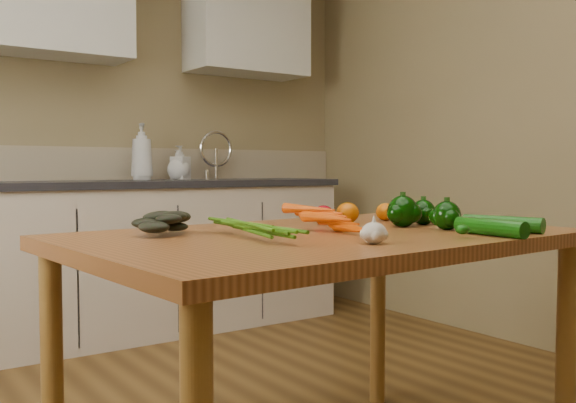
# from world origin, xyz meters

# --- Properties ---
(room) EXTENTS (4.04, 5.04, 2.64)m
(room) POSITION_xyz_m (0.00, 0.17, 1.25)
(room) COLOR brown
(room) RESTS_ON ground
(counter_run) EXTENTS (2.84, 0.64, 1.14)m
(counter_run) POSITION_xyz_m (0.21, 2.19, 0.46)
(counter_run) COLOR beige
(counter_run) RESTS_ON ground
(upper_cabinets) EXTENTS (2.15, 0.35, 0.70)m
(upper_cabinets) POSITION_xyz_m (0.51, 2.32, 1.95)
(upper_cabinets) COLOR silver
(upper_cabinets) RESTS_ON room
(table) EXTENTS (1.51, 1.02, 0.78)m
(table) POSITION_xyz_m (0.11, 0.10, 0.69)
(table) COLOR #98582C
(table) RESTS_ON ground
(soap_bottle_a) EXTENTS (0.15, 0.16, 0.34)m
(soap_bottle_a) POSITION_xyz_m (0.43, 2.27, 1.07)
(soap_bottle_a) COLOR silver
(soap_bottle_a) RESTS_ON counter_run
(soap_bottle_b) EXTENTS (0.13, 0.13, 0.21)m
(soap_bottle_b) POSITION_xyz_m (0.69, 2.29, 1.01)
(soap_bottle_b) COLOR silver
(soap_bottle_b) RESTS_ON counter_run
(soap_bottle_c) EXTENTS (0.20, 0.20, 0.18)m
(soap_bottle_c) POSITION_xyz_m (0.67, 2.29, 0.99)
(soap_bottle_c) COLOR silver
(soap_bottle_c) RESTS_ON counter_run
(carrot_bunch) EXTENTS (0.28, 0.22, 0.07)m
(carrot_bunch) POSITION_xyz_m (0.04, 0.10, 0.82)
(carrot_bunch) COLOR #EE5105
(carrot_bunch) RESTS_ON table
(leafy_greens) EXTENTS (0.21, 0.19, 0.10)m
(leafy_greens) POSITION_xyz_m (-0.30, 0.32, 0.83)
(leafy_greens) COLOR black
(leafy_greens) RESTS_ON table
(garlic_bulb) EXTENTS (0.07, 0.07, 0.06)m
(garlic_bulb) POSITION_xyz_m (0.04, -0.20, 0.81)
(garlic_bulb) COLOR beige
(garlic_bulb) RESTS_ON table
(pepper_a) EXTENTS (0.10, 0.10, 0.10)m
(pepper_a) POSITION_xyz_m (0.44, 0.10, 0.83)
(pepper_a) COLOR black
(pepper_a) RESTS_ON table
(pepper_b) EXTENTS (0.08, 0.08, 0.08)m
(pepper_b) POSITION_xyz_m (0.55, 0.12, 0.82)
(pepper_b) COLOR black
(pepper_b) RESTS_ON table
(pepper_c) EXTENTS (0.09, 0.09, 0.09)m
(pepper_c) POSITION_xyz_m (0.48, -0.05, 0.83)
(pepper_c) COLOR black
(pepper_c) RESTS_ON table
(tomato_a) EXTENTS (0.07, 0.07, 0.07)m
(tomato_a) POSITION_xyz_m (0.28, 0.32, 0.81)
(tomato_a) COLOR #98020E
(tomato_a) RESTS_ON table
(tomato_b) EXTENTS (0.08, 0.08, 0.07)m
(tomato_b) POSITION_xyz_m (0.38, 0.31, 0.82)
(tomato_b) COLOR #C75904
(tomato_b) RESTS_ON table
(tomato_c) EXTENTS (0.07, 0.07, 0.06)m
(tomato_c) POSITION_xyz_m (0.56, 0.30, 0.81)
(tomato_c) COLOR #C75904
(tomato_c) RESTS_ON table
(zucchini_a) EXTENTS (0.11, 0.25, 0.05)m
(zucchini_a) POSITION_xyz_m (0.57, -0.19, 0.81)
(zucchini_a) COLOR #094307
(zucchini_a) RESTS_ON table
(zucchini_b) EXTENTS (0.06, 0.23, 0.05)m
(zucchini_b) POSITION_xyz_m (0.44, -0.24, 0.81)
(zucchini_b) COLOR #094307
(zucchini_b) RESTS_ON table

